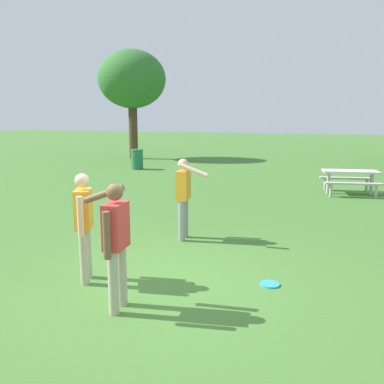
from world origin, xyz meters
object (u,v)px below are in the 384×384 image
object	(u,v)px
person_catcher	(115,237)
person_bystander	(84,220)
frisbee	(270,284)
trash_can_further_along	(137,159)
person_thrower	(184,193)
tree_tall_left	(132,80)
picnic_table_near	(350,177)

from	to	relation	value
person_catcher	person_bystander	world-z (taller)	same
frisbee	trash_can_further_along	bearing A→B (deg)	127.36
person_thrower	tree_tall_left	bearing A→B (deg)	123.42
person_bystander	frisbee	size ratio (longest dim) A/B	5.75
person_bystander	trash_can_further_along	xyz separation A→B (m)	(-6.02, 12.17, -0.46)
trash_can_further_along	tree_tall_left	size ratio (longest dim) A/B	0.15
picnic_table_near	frisbee	bearing A→B (deg)	-96.51
person_thrower	person_catcher	bearing A→B (deg)	-82.60
person_thrower	person_bystander	distance (m)	2.58
tree_tall_left	person_thrower	bearing A→B (deg)	-56.58
person_catcher	trash_can_further_along	world-z (taller)	person_catcher
person_bystander	person_catcher	bearing A→B (deg)	-33.59
person_thrower	trash_can_further_along	xyz separation A→B (m)	(-6.55, 9.65, -0.48)
person_thrower	tree_tall_left	world-z (taller)	tree_tall_left
person_thrower	frisbee	distance (m)	2.83
person_catcher	frisbee	distance (m)	2.44
tree_tall_left	person_bystander	bearing A→B (deg)	-62.18
person_thrower	picnic_table_near	bearing A→B (deg)	65.21
person_bystander	trash_can_further_along	bearing A→B (deg)	116.31
picnic_table_near	person_catcher	bearing A→B (deg)	-105.07
frisbee	tree_tall_left	bearing A→B (deg)	125.85
frisbee	tree_tall_left	world-z (taller)	tree_tall_left
person_bystander	trash_can_further_along	world-z (taller)	person_bystander
person_catcher	frisbee	bearing A→B (deg)	41.77
person_bystander	frisbee	world-z (taller)	person_bystander
person_bystander	frisbee	distance (m)	2.90
picnic_table_near	trash_can_further_along	size ratio (longest dim) A/B	2.04
frisbee	trash_can_further_along	world-z (taller)	trash_can_further_along
frisbee	tree_tall_left	distance (m)	19.98
picnic_table_near	tree_tall_left	size ratio (longest dim) A/B	0.31
person_thrower	person_bystander	size ratio (longest dim) A/B	1.00
person_catcher	frisbee	xyz separation A→B (m)	(1.67, 1.50, -0.95)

